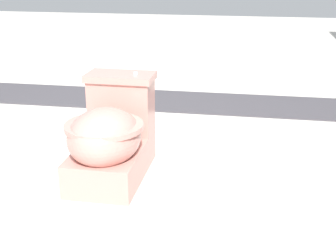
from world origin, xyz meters
TOP-DOWN VIEW (x-y plane):
  - ground_plane at (0.00, 0.00)m, footprint 14.00×14.00m
  - gravel_strip at (-1.23, 0.50)m, footprint 0.56×8.00m
  - toilet at (0.15, -0.09)m, footprint 0.64×0.40m

SIDE VIEW (x-z plane):
  - ground_plane at x=0.00m, z-range 0.00..0.00m
  - gravel_strip at x=-1.23m, z-range 0.00..0.01m
  - toilet at x=0.15m, z-range -0.04..0.48m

